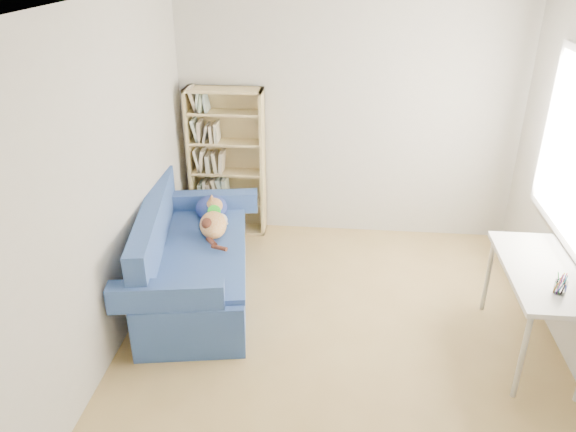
# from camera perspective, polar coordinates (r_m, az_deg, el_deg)

# --- Properties ---
(ground) EXTENTS (4.00, 4.00, 0.00)m
(ground) POSITION_cam_1_polar(r_m,az_deg,el_deg) (4.68, 5.21, -12.62)
(ground) COLOR #A6854B
(ground) RESTS_ON ground
(room_shell) EXTENTS (3.54, 4.04, 2.62)m
(room_shell) POSITION_cam_1_polar(r_m,az_deg,el_deg) (3.91, 7.65, 6.66)
(room_shell) COLOR silver
(room_shell) RESTS_ON ground
(sofa) EXTENTS (1.16, 1.97, 0.90)m
(sofa) POSITION_cam_1_polar(r_m,az_deg,el_deg) (5.12, -9.70, -4.54)
(sofa) COLOR navy
(sofa) RESTS_ON ground
(bookshelf) EXTENTS (0.80, 0.25, 1.59)m
(bookshelf) POSITION_cam_1_polar(r_m,az_deg,el_deg) (6.05, -6.19, 4.88)
(bookshelf) COLOR tan
(bookshelf) RESTS_ON ground
(desk) EXTENTS (0.53, 1.16, 0.75)m
(desk) POSITION_cam_1_polar(r_m,az_deg,el_deg) (4.60, 24.24, -5.77)
(desk) COLOR white
(desk) RESTS_ON ground
(pen_cup) EXTENTS (0.08, 0.08, 0.16)m
(pen_cup) POSITION_cam_1_polar(r_m,az_deg,el_deg) (4.29, 25.97, -6.37)
(pen_cup) COLOR white
(pen_cup) RESTS_ON desk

